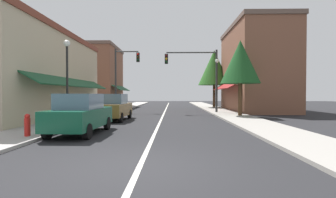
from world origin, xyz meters
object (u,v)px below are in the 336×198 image
(street_lamp_right_mid, at_px, (217,77))
(fire_hydrant, at_px, (27,125))
(tree_right_near, at_px, (240,62))
(parked_car_nearest_left, at_px, (80,114))
(street_lamp_left_near, at_px, (67,68))
(tree_right_far, at_px, (214,68))
(traffic_signal_left_corner, at_px, (123,71))
(parked_car_second_left, at_px, (114,107))
(traffic_signal_mast_arm, at_px, (199,70))

(street_lamp_right_mid, distance_m, fire_hydrant, 16.70)
(tree_right_near, bearing_deg, parked_car_nearest_left, -137.87)
(parked_car_nearest_left, distance_m, street_lamp_left_near, 4.28)
(tree_right_far, bearing_deg, traffic_signal_left_corner, -145.61)
(tree_right_far, bearing_deg, street_lamp_right_mid, -97.57)
(parked_car_second_left, xyz_separation_m, fire_hydrant, (-1.69, -7.07, -0.33))
(parked_car_second_left, relative_size, street_lamp_left_near, 0.87)
(street_lamp_left_near, xyz_separation_m, tree_right_near, (11.09, 5.28, 0.97))
(parked_car_second_left, bearing_deg, tree_right_near, 17.08)
(traffic_signal_mast_arm, xyz_separation_m, fire_hydrant, (-8.02, -13.28, -3.40))
(parked_car_nearest_left, xyz_separation_m, traffic_signal_left_corner, (-0.82, 13.44, 3.11))
(street_lamp_right_mid, height_order, tree_right_far, tree_right_far)
(traffic_signal_left_corner, height_order, fire_hydrant, traffic_signal_left_corner)
(street_lamp_right_mid, distance_m, tree_right_far, 8.52)
(parked_car_second_left, bearing_deg, street_lamp_left_near, -124.60)
(tree_right_near, height_order, fire_hydrant, tree_right_near)
(traffic_signal_mast_arm, bearing_deg, fire_hydrant, -121.12)
(parked_car_nearest_left, bearing_deg, traffic_signal_left_corner, 94.42)
(street_lamp_left_near, height_order, tree_right_far, tree_right_far)
(tree_right_far, bearing_deg, parked_car_nearest_left, -114.38)
(traffic_signal_left_corner, xyz_separation_m, fire_hydrant, (-0.77, -14.73, -3.44))
(parked_car_nearest_left, xyz_separation_m, fire_hydrant, (-1.60, -1.30, -0.33))
(parked_car_nearest_left, distance_m, parked_car_second_left, 5.77)
(parked_car_nearest_left, bearing_deg, street_lamp_right_mid, 56.96)
(parked_car_second_left, relative_size, traffic_signal_left_corner, 0.67)
(traffic_signal_left_corner, xyz_separation_m, street_lamp_right_mid, (8.92, -1.42, -0.66))
(traffic_signal_mast_arm, bearing_deg, street_lamp_left_near, -132.91)
(street_lamp_left_near, xyz_separation_m, tree_right_far, (11.07, 17.24, 1.82))
(street_lamp_right_mid, bearing_deg, parked_car_second_left, -142.02)
(street_lamp_right_mid, bearing_deg, tree_right_near, -73.14)
(tree_right_near, bearing_deg, street_lamp_right_mid, 106.86)
(parked_car_nearest_left, distance_m, tree_right_near, 12.86)
(parked_car_second_left, xyz_separation_m, street_lamp_left_near, (-1.97, -2.72, 2.34))
(fire_hydrant, bearing_deg, tree_right_far, 63.45)
(traffic_signal_left_corner, xyz_separation_m, street_lamp_left_near, (-1.06, -10.39, -0.77))
(street_lamp_left_near, distance_m, tree_right_far, 20.57)
(parked_car_nearest_left, bearing_deg, parked_car_second_left, 89.99)
(traffic_signal_left_corner, relative_size, tree_right_near, 1.05)
(parked_car_nearest_left, bearing_deg, street_lamp_left_near, 122.57)
(parked_car_second_left, height_order, street_lamp_right_mid, street_lamp_right_mid)
(traffic_signal_mast_arm, bearing_deg, street_lamp_right_mid, 1.05)
(street_lamp_left_near, bearing_deg, tree_right_far, 57.29)
(parked_car_nearest_left, distance_m, traffic_signal_mast_arm, 13.94)
(parked_car_nearest_left, height_order, street_lamp_right_mid, street_lamp_right_mid)
(street_lamp_left_near, bearing_deg, street_lamp_right_mid, 41.95)
(parked_car_second_left, relative_size, street_lamp_right_mid, 0.83)
(street_lamp_left_near, height_order, fire_hydrant, street_lamp_left_near)
(traffic_signal_left_corner, relative_size, tree_right_far, 0.86)
(traffic_signal_left_corner, bearing_deg, tree_right_far, 34.39)
(traffic_signal_left_corner, xyz_separation_m, tree_right_near, (10.03, -5.10, 0.21))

